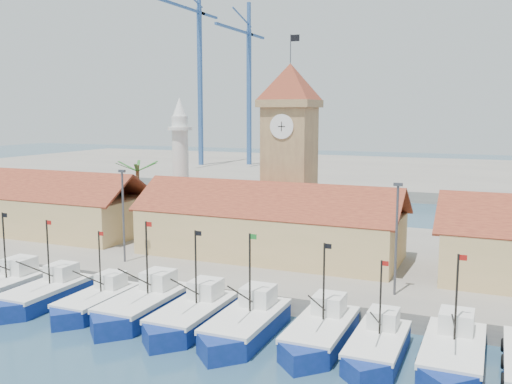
% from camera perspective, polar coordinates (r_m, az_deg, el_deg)
% --- Properties ---
extents(ground, '(400.00, 400.00, 0.00)m').
position_cam_1_polar(ground, '(42.15, -9.15, -14.39)').
color(ground, navy).
rests_on(ground, ground).
extents(quay, '(140.00, 32.00, 1.50)m').
position_cam_1_polar(quay, '(62.50, 2.68, -6.13)').
color(quay, gray).
rests_on(quay, ground).
extents(terminal, '(240.00, 80.00, 2.00)m').
position_cam_1_polar(terminal, '(145.16, 14.61, 1.79)').
color(terminal, gray).
rests_on(terminal, ground).
extents(boat_1, '(3.60, 9.87, 7.47)m').
position_cam_1_polar(boat_1, '(51.55, -20.59, -9.70)').
color(boat_1, navy).
rests_on(boat_1, ground).
extents(boat_2, '(3.30, 9.05, 6.85)m').
position_cam_1_polar(boat_2, '(48.54, -15.83, -10.66)').
color(boat_2, navy).
rests_on(boat_2, ground).
extents(boat_3, '(3.84, 10.51, 7.95)m').
position_cam_1_polar(boat_3, '(46.36, -11.42, -11.26)').
color(boat_3, navy).
rests_on(boat_3, ground).
extents(boat_4, '(3.70, 10.13, 7.66)m').
position_cam_1_polar(boat_4, '(43.78, -6.58, -12.36)').
color(boat_4, navy).
rests_on(boat_4, ground).
extents(boat_5, '(3.78, 10.36, 7.84)m').
position_cam_1_polar(boat_5, '(41.75, -1.15, -13.32)').
color(boat_5, navy).
rests_on(boat_5, ground).
extents(boat_6, '(3.60, 9.86, 7.46)m').
position_cam_1_polar(boat_6, '(40.66, 6.34, -14.02)').
color(boat_6, navy).
rests_on(boat_6, ground).
extents(boat_7, '(3.28, 9.00, 6.81)m').
position_cam_1_polar(boat_7, '(39.20, 11.96, -15.13)').
color(boat_7, navy).
rests_on(boat_7, ground).
extents(boat_8, '(3.67, 10.06, 7.61)m').
position_cam_1_polar(boat_8, '(39.04, 19.06, -15.36)').
color(boat_8, navy).
rests_on(boat_8, ground).
extents(hall_left, '(31.20, 10.13, 7.61)m').
position_cam_1_polar(hall_left, '(75.83, -21.76, -1.69)').
color(hall_left, tan).
rests_on(hall_left, quay).
extents(hall_center, '(27.04, 10.13, 7.61)m').
position_cam_1_polar(hall_center, '(58.13, 1.33, -3.92)').
color(hall_center, tan).
rests_on(hall_center, quay).
extents(clock_tower, '(5.80, 5.80, 22.70)m').
position_cam_1_polar(clock_tower, '(62.62, 3.39, 4.29)').
color(clock_tower, tan).
rests_on(clock_tower, quay).
extents(minaret, '(3.00, 3.00, 16.30)m').
position_cam_1_polar(minaret, '(71.00, -7.56, 2.86)').
color(minaret, silver).
rests_on(minaret, quay).
extents(palm_tree, '(5.60, 5.03, 8.39)m').
position_cam_1_polar(palm_tree, '(72.40, -11.72, 0.09)').
color(palm_tree, brown).
rests_on(palm_tree, quay).
extents(lamp_posts, '(80.70, 0.25, 9.03)m').
position_cam_1_polar(lamp_posts, '(50.23, -1.52, -2.92)').
color(lamp_posts, '#3F3F44').
rests_on(lamp_posts, quay).
extents(crane_blue_far, '(1.00, 34.31, 47.75)m').
position_cam_1_polar(crane_blue_far, '(152.80, -5.92, 12.67)').
color(crane_blue_far, '#305693').
rests_on(crane_blue_far, terminal).
extents(crane_blue_near, '(1.00, 29.20, 42.46)m').
position_cam_1_polar(crane_blue_near, '(153.33, -0.85, 11.45)').
color(crane_blue_near, '#305693').
rests_on(crane_blue_near, terminal).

